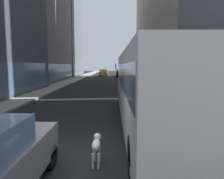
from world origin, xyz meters
TOP-DOWN VIEW (x-y plane):
  - ground_plane at (0.00, 35.00)m, footprint 120.00×120.00m
  - sidewalk_left at (-5.70, 35.00)m, footprint 2.40×110.00m
  - sidewalk_right at (5.70, 35.00)m, footprint 2.40×110.00m
  - transit_bus at (2.80, 3.35)m, footprint 2.78×11.53m
  - car_yellow_taxi at (-1.20, 47.12)m, footprint 1.91×4.44m
  - car_black_suv at (2.80, 40.85)m, footprint 1.89×4.34m
  - car_red_coupe at (2.80, 15.75)m, footprint 1.84×4.36m
  - car_silver_sedan at (2.80, 45.93)m, footprint 1.92×4.17m
  - dalmatian_dog at (0.74, -0.11)m, footprint 0.22×0.96m
  - pedestrian_in_coat at (5.87, 4.82)m, footprint 0.34×0.34m

SIDE VIEW (x-z plane):
  - ground_plane at x=0.00m, z-range 0.00..0.00m
  - sidewalk_left at x=-5.70m, z-range 0.00..0.15m
  - sidewalk_right at x=5.70m, z-range 0.00..0.15m
  - dalmatian_dog at x=0.74m, z-range 0.15..0.87m
  - car_red_coupe at x=2.80m, z-range 0.01..1.63m
  - car_silver_sedan at x=2.80m, z-range 0.01..1.63m
  - car_black_suv at x=2.80m, z-range 0.01..1.63m
  - car_yellow_taxi at x=-1.20m, z-range 0.01..1.63m
  - pedestrian_in_coat at x=5.87m, z-range 0.17..1.86m
  - transit_bus at x=2.80m, z-range 0.25..3.30m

